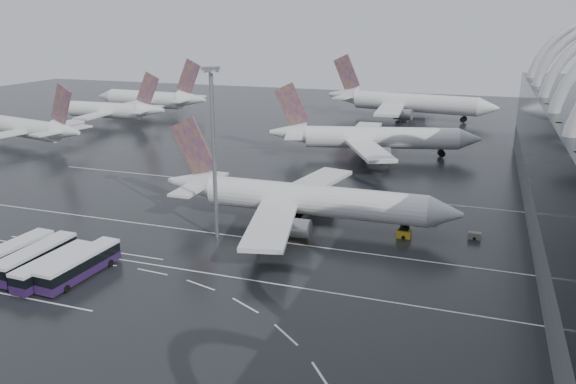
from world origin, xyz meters
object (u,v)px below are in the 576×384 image
(bus_row_near_c, at_px, (53,266))
(gse_cart_belly_b, at_px, (432,217))
(jet_remote_mid, at_px, (112,110))
(bus_row_near_a, at_px, (11,255))
(airliner_main, at_px, (300,200))
(gse_cart_belly_a, at_px, (404,234))
(airliner_gate_c, at_px, (406,103))
(gse_cart_belly_d, at_px, (475,236))
(jet_remote_far, at_px, (152,100))
(bus_row_near_b, at_px, (36,258))
(jet_remote_west, at_px, (31,129))
(floodlight_mast, at_px, (213,134))
(gse_cart_belly_e, at_px, (399,209))
(gse_cart_belly_c, at_px, (302,232))
(airliner_gate_b, at_px, (370,138))
(bus_row_near_d, at_px, (80,265))

(bus_row_near_c, distance_m, gse_cart_belly_b, 61.32)
(jet_remote_mid, distance_m, bus_row_near_a, 115.68)
(airliner_main, distance_m, gse_cart_belly_a, 18.20)
(airliner_gate_c, distance_m, gse_cart_belly_d, 115.71)
(airliner_gate_c, xyz_separation_m, jet_remote_far, (-89.81, -21.22, -0.11))
(airliner_gate_c, distance_m, bus_row_near_b, 148.08)
(jet_remote_west, bearing_deg, bus_row_near_b, 145.10)
(floodlight_mast, bearing_deg, gse_cart_belly_e, 40.14)
(airliner_main, distance_m, bus_row_near_b, 41.42)
(bus_row_near_b, bearing_deg, airliner_main, -43.75)
(gse_cart_belly_a, bearing_deg, gse_cart_belly_c, -163.83)
(airliner_gate_b, xyz_separation_m, gse_cart_belly_d, (27.07, -51.02, -4.11))
(floodlight_mast, relative_size, gse_cart_belly_e, 12.80)
(airliner_gate_b, bearing_deg, bus_row_near_a, -126.73)
(jet_remote_mid, xyz_separation_m, jet_remote_far, (1.07, 22.83, 0.76))
(jet_remote_far, xyz_separation_m, bus_row_near_d, (66.34, -123.47, -3.51))
(airliner_main, bearing_deg, bus_row_near_c, -129.43)
(jet_remote_far, bearing_deg, jet_remote_west, 92.59)
(bus_row_near_a, relative_size, gse_cart_belly_a, 6.17)
(bus_row_near_b, height_order, gse_cart_belly_d, bus_row_near_b)
(jet_remote_west, height_order, gse_cart_belly_d, jet_remote_west)
(jet_remote_west, relative_size, bus_row_near_b, 3.09)
(floodlight_mast, bearing_deg, gse_cart_belly_b, 31.51)
(floodlight_mast, height_order, gse_cart_belly_a, floodlight_mast)
(airliner_main, distance_m, jet_remote_west, 96.06)
(gse_cart_belly_a, relative_size, gse_cart_belly_c, 0.89)
(bus_row_near_b, relative_size, gse_cart_belly_e, 6.41)
(jet_remote_west, xyz_separation_m, floodlight_mast, (78.78, -45.13, 12.22))
(airliner_gate_c, relative_size, floodlight_mast, 2.27)
(airliner_main, distance_m, jet_remote_mid, 113.92)
(airliner_gate_b, xyz_separation_m, gse_cart_belly_c, (0.61, -58.78, -3.97))
(airliner_main, height_order, bus_row_near_d, airliner_main)
(airliner_gate_c, relative_size, jet_remote_mid, 1.51)
(airliner_main, bearing_deg, bus_row_near_a, -138.33)
(bus_row_near_b, xyz_separation_m, gse_cart_belly_d, (57.36, 32.31, -1.28))
(airliner_gate_c, bearing_deg, gse_cart_belly_d, -68.25)
(airliner_main, height_order, bus_row_near_a, airliner_main)
(airliner_gate_c, relative_size, gse_cart_belly_a, 27.35)
(bus_row_near_d, distance_m, gse_cart_belly_d, 59.55)
(airliner_gate_b, relative_size, gse_cart_belly_e, 25.24)
(jet_remote_mid, height_order, bus_row_near_d, jet_remote_mid)
(airliner_main, xyz_separation_m, bus_row_near_a, (-32.92, -30.01, -2.54))
(jet_remote_far, relative_size, gse_cart_belly_c, 18.98)
(gse_cart_belly_d, bearing_deg, bus_row_near_c, -147.79)
(gse_cart_belly_d, distance_m, gse_cart_belly_e, 16.10)
(bus_row_near_c, bearing_deg, gse_cart_belly_d, -55.10)
(bus_row_near_c, xyz_separation_m, bus_row_near_d, (3.21, 1.38, 0.10))
(bus_row_near_c, distance_m, gse_cart_belly_d, 63.01)
(gse_cart_belly_a, height_order, gse_cart_belly_c, gse_cart_belly_c)
(gse_cart_belly_b, bearing_deg, jet_remote_west, 167.01)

